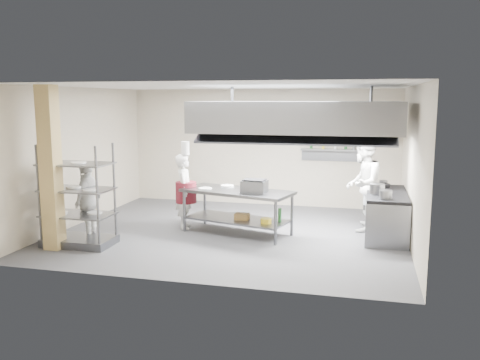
% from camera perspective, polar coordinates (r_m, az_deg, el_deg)
% --- Properties ---
extents(floor, '(7.00, 7.00, 0.00)m').
position_cam_1_polar(floor, '(10.62, -0.88, -5.91)').
color(floor, '#2B2B2D').
rests_on(floor, ground).
extents(ceiling, '(7.00, 7.00, 0.00)m').
position_cam_1_polar(ceiling, '(10.26, -0.93, 10.49)').
color(ceiling, silver).
rests_on(ceiling, wall_back).
extents(wall_back, '(7.00, 0.00, 7.00)m').
position_cam_1_polar(wall_back, '(13.24, 2.45, 3.67)').
color(wall_back, '#BEAF97').
rests_on(wall_back, ground).
extents(wall_left, '(0.00, 6.00, 6.00)m').
position_cam_1_polar(wall_left, '(11.73, -17.68, 2.55)').
color(wall_left, '#BEAF97').
rests_on(wall_left, ground).
extents(wall_right, '(0.00, 6.00, 6.00)m').
position_cam_1_polar(wall_right, '(10.03, 18.81, 1.45)').
color(wall_right, '#BEAF97').
rests_on(wall_right, ground).
extents(column, '(0.30, 0.30, 3.00)m').
position_cam_1_polar(column, '(9.82, -20.49, 1.21)').
color(column, tan).
rests_on(column, floor).
extents(exhaust_hood, '(4.00, 2.50, 0.60)m').
position_cam_1_polar(exhaust_hood, '(10.40, 6.65, 7.11)').
color(exhaust_hood, gray).
rests_on(exhaust_hood, ceiling).
extents(hood_strip_a, '(1.60, 0.12, 0.04)m').
position_cam_1_polar(hood_strip_a, '(10.57, 1.75, 5.46)').
color(hood_strip_a, white).
rests_on(hood_strip_a, exhaust_hood).
extents(hood_strip_b, '(1.60, 0.12, 0.04)m').
position_cam_1_polar(hood_strip_b, '(10.34, 11.58, 5.20)').
color(hood_strip_b, white).
rests_on(hood_strip_b, exhaust_hood).
extents(wall_shelf, '(1.50, 0.28, 0.04)m').
position_cam_1_polar(wall_shelf, '(12.84, 10.21, 3.36)').
color(wall_shelf, gray).
rests_on(wall_shelf, wall_back).
extents(island, '(2.42, 1.49, 0.91)m').
position_cam_1_polar(island, '(10.44, -0.31, -3.60)').
color(island, slate).
rests_on(island, floor).
extents(island_worktop, '(2.42, 1.49, 0.06)m').
position_cam_1_polar(island_worktop, '(10.36, -0.31, -1.30)').
color(island_worktop, gray).
rests_on(island_worktop, island).
extents(island_undershelf, '(2.22, 1.36, 0.04)m').
position_cam_1_polar(island_undershelf, '(10.48, -0.31, -4.42)').
color(island_undershelf, slate).
rests_on(island_undershelf, island).
extents(pass_rack, '(1.30, 0.76, 1.93)m').
position_cam_1_polar(pass_rack, '(10.00, -17.79, -1.62)').
color(pass_rack, gray).
rests_on(pass_rack, floor).
extents(cooking_range, '(0.80, 2.00, 0.84)m').
position_cam_1_polar(cooking_range, '(10.68, 16.06, -3.87)').
color(cooking_range, gray).
rests_on(cooking_range, floor).
extents(range_top, '(0.78, 1.96, 0.06)m').
position_cam_1_polar(range_top, '(10.59, 16.16, -1.49)').
color(range_top, black).
rests_on(range_top, cooking_range).
extents(chef_head, '(0.52, 0.66, 1.59)m').
position_cam_1_polar(chef_head, '(10.91, -6.23, -1.27)').
color(chef_head, silver).
rests_on(chef_head, floor).
extents(chef_line, '(0.90, 1.07, 1.97)m').
position_cam_1_polar(chef_line, '(10.92, 13.61, -0.46)').
color(chef_line, silver).
rests_on(chef_line, floor).
extents(chef_plating, '(0.43, 0.93, 1.56)m').
position_cam_1_polar(chef_plating, '(10.36, -16.69, -2.25)').
color(chef_plating, white).
rests_on(chef_plating, floor).
extents(griddle, '(0.51, 0.41, 0.24)m').
position_cam_1_polar(griddle, '(10.10, 1.63, -0.72)').
color(griddle, slate).
rests_on(griddle, island_worktop).
extents(wicker_basket, '(0.29, 0.20, 0.13)m').
position_cam_1_polar(wicker_basket, '(10.35, 0.23, -4.11)').
color(wicker_basket, olive).
rests_on(wicker_basket, island_undershelf).
extents(stockpot, '(0.29, 0.29, 0.20)m').
position_cam_1_polar(stockpot, '(10.33, 15.14, -0.97)').
color(stockpot, slate).
rests_on(stockpot, range_top).
extents(plate_stack, '(0.28, 0.28, 0.05)m').
position_cam_1_polar(plate_stack, '(10.07, -17.69, -3.57)').
color(plate_stack, white).
rests_on(plate_stack, pass_rack).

